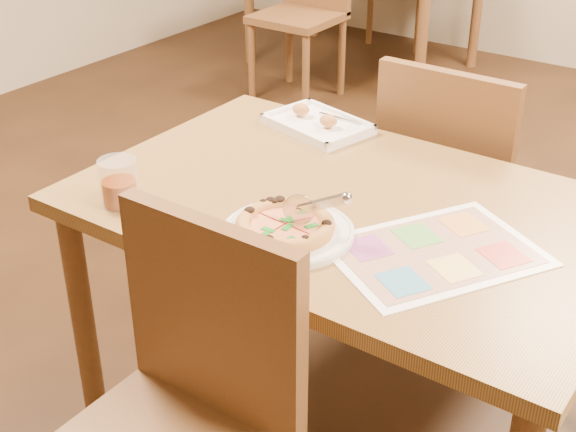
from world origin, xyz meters
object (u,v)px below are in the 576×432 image
Objects in this scene: chair_near at (186,391)px; pizza_cutter at (315,206)px; menu at (435,252)px; dining_table at (349,232)px; appetizer_tray at (317,124)px; plate at (288,233)px; glass_tumbler at (119,185)px; pizza at (285,225)px; chair_far at (452,170)px.

chair_near is 3.56× the size of pizza_cutter.
pizza_cutter reaches higher than menu.
appetizer_tray is (-0.31, 0.33, 0.10)m from dining_table.
appetizer_tray is at bearing 108.50° from chair_near.
plate is 2.56× the size of glass_tumbler.
pizza is at bearing -157.43° from menu.
menu reaches higher than dining_table.
appetizer_tray reaches higher than dining_table.
pizza is at bearing 14.10° from glass_tumbler.
menu is at bearing 22.09° from plate.
appetizer_tray is (-0.28, 0.55, 0.00)m from plate.
chair_far reaches higher than appetizer_tray.
pizza_cutter and glass_tumbler have the same top height.
pizza reaches higher than dining_table.
chair_far is at bearing 90.00° from chair_near.
glass_tumbler is at bearing 147.46° from chair_near.
menu is (0.58, -0.42, -0.01)m from appetizer_tray.
dining_table is 0.25m from pizza.
chair_far is 0.83m from pizza_cutter.
plate is (-0.03, -0.22, 0.09)m from dining_table.
chair_near is 1.09× the size of menu.
glass_tumbler is (-0.44, -0.32, 0.13)m from dining_table.
plate is at bearing -97.33° from dining_table.
dining_table is 5.93× the size of pizza.
pizza is (-0.03, -0.22, 0.11)m from dining_table.
dining_table is at bearing 90.00° from chair_near.
appetizer_tray is at bearing 116.87° from pizza.
chair_near is at bearing -32.54° from glass_tumbler.
chair_far is at bearing 90.00° from dining_table.
pizza_cutter is at bearing 29.08° from pizza.
chair_far is 4.12× the size of glass_tumbler.
pizza_cutter reaches higher than appetizer_tray.
chair_near is 2.14× the size of pizza.
pizza is (-0.03, 0.38, 0.18)m from chair_near.
pizza is 0.08m from pizza_cutter.
plate is 0.61m from appetizer_tray.
glass_tumbler is (-0.12, -0.65, 0.04)m from appetizer_tray.
plate is at bearing 14.58° from glass_tumbler.
chair_far is at bearing 64.79° from glass_tumbler.
appetizer_tray is (-0.28, 0.55, -0.01)m from pizza.
menu is at bearing -36.25° from appetizer_tray.
chair_near is at bearing -90.00° from dining_table.
appetizer_tray is (-0.34, 0.52, -0.07)m from pizza_cutter.
pizza is at bearing 87.76° from chair_far.
appetizer_tray reaches higher than menu.
chair_near reaches higher than plate.
pizza_cutter is (0.06, 0.03, 0.05)m from pizza.
chair_near is 0.47m from pizza_cutter.
chair_far is at bearing 66.13° from pizza_cutter.
appetizer_tray is (-0.31, 0.93, 0.17)m from chair_near.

